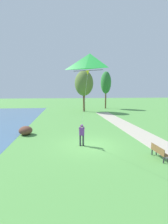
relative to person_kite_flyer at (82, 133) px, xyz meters
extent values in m
plane|color=#569947|center=(0.56, 0.02, -1.05)|extent=(120.00, 120.00, 0.00)
cube|color=#B7AD99|center=(6.19, 2.02, -1.04)|extent=(4.37, 32.09, 0.02)
cube|color=#232328|center=(0.12, 0.00, -1.02)|extent=(0.11, 0.24, 0.06)
cylinder|color=#383842|center=(0.12, 0.02, -0.60)|extent=(0.14, 0.14, 0.82)
cube|color=#232328|center=(-0.12, 0.00, -1.02)|extent=(0.11, 0.24, 0.06)
cylinder|color=#383842|center=(-0.12, 0.02, -0.60)|extent=(0.14, 0.14, 0.82)
cube|color=#753899|center=(0.00, 0.02, 0.11)|extent=(0.40, 0.22, 0.60)
sphere|color=#996B4C|center=(0.00, 0.02, 0.57)|extent=(0.22, 0.22, 0.22)
ellipsoid|color=black|center=(0.00, 0.04, 0.61)|extent=(0.23, 0.23, 0.13)
cylinder|color=#753899|center=(0.09, -0.20, 0.56)|extent=(0.35, 0.53, 0.43)
cylinder|color=#753899|center=(-0.09, -0.20, 0.56)|extent=(0.34, 0.53, 0.43)
sphere|color=#996B4C|center=(0.00, -0.36, 0.69)|extent=(0.10, 0.10, 0.10)
pyramid|color=green|center=(0.11, -4.06, 4.89)|extent=(1.80, 1.44, 0.86)
cone|color=yellow|center=(-0.03, -4.28, 4.37)|extent=(0.28, 0.28, 0.22)
cylinder|color=black|center=(-0.03, -4.28, 4.48)|extent=(1.43, 0.94, 0.02)
cylinder|color=silver|center=(-0.02, -2.32, 2.51)|extent=(0.04, 3.93, 3.64)
cube|color=brown|center=(4.90, -3.07, -0.60)|extent=(0.53, 1.52, 0.05)
cube|color=brown|center=(4.71, -3.08, -0.37)|extent=(0.13, 1.50, 0.40)
cube|color=#2D2D33|center=(5.02, -2.39, -0.82)|extent=(0.06, 0.06, 0.45)
cube|color=#2D2D33|center=(4.70, -2.41, -0.82)|extent=(0.06, 0.06, 0.45)
cube|color=#2D2D33|center=(5.10, -3.73, -0.82)|extent=(0.06, 0.06, 0.45)
cube|color=#2D2D33|center=(4.78, -3.75, -0.82)|extent=(0.06, 0.06, 0.45)
cylinder|color=brown|center=(2.03, 19.73, 0.82)|extent=(0.40, 0.40, 3.73)
ellipsoid|color=#567033|center=(2.03, 19.73, 4.33)|extent=(3.49, 3.93, 4.70)
cylinder|color=brown|center=(7.19, 24.05, 0.93)|extent=(0.31, 0.31, 3.96)
ellipsoid|color=#2D7533|center=(7.19, 24.05, 4.57)|extent=(2.21, 2.54, 4.73)
ellipsoid|color=brown|center=(-5.26, 3.76, -0.62)|extent=(1.31, 1.41, 0.85)
camera|label=1|loc=(-1.09, -13.50, 3.64)|focal=28.02mm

